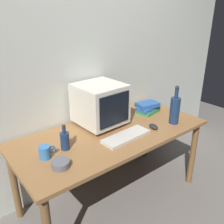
{
  "coord_description": "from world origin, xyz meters",
  "views": [
    {
      "loc": [
        -1.14,
        -1.43,
        1.66
      ],
      "look_at": [
        0.0,
        0.0,
        0.88
      ],
      "focal_mm": 39.02,
      "sensor_mm": 36.0,
      "label": 1
    }
  ],
  "objects_px": {
    "keyboard": "(126,136)",
    "mug": "(45,152)",
    "computer_mouse": "(153,126)",
    "book_stack": "(148,108)",
    "bottle_tall": "(175,109)",
    "crt_monitor": "(100,104)",
    "bottle_short": "(65,140)",
    "cd_spindle": "(61,164)"
  },
  "relations": [
    {
      "from": "keyboard",
      "to": "mug",
      "type": "height_order",
      "value": "mug"
    },
    {
      "from": "computer_mouse",
      "to": "book_stack",
      "type": "relative_size",
      "value": 0.4
    },
    {
      "from": "keyboard",
      "to": "bottle_tall",
      "type": "bearing_deg",
      "value": -9.4
    },
    {
      "from": "crt_monitor",
      "to": "mug",
      "type": "distance_m",
      "value": 0.66
    },
    {
      "from": "crt_monitor",
      "to": "mug",
      "type": "relative_size",
      "value": 3.37
    },
    {
      "from": "crt_monitor",
      "to": "computer_mouse",
      "type": "distance_m",
      "value": 0.5
    },
    {
      "from": "keyboard",
      "to": "book_stack",
      "type": "bearing_deg",
      "value": 23.72
    },
    {
      "from": "book_stack",
      "to": "bottle_tall",
      "type": "bearing_deg",
      "value": -89.39
    },
    {
      "from": "bottle_short",
      "to": "cd_spindle",
      "type": "relative_size",
      "value": 1.67
    },
    {
      "from": "bottle_tall",
      "to": "bottle_short",
      "type": "distance_m",
      "value": 1.01
    },
    {
      "from": "keyboard",
      "to": "bottle_short",
      "type": "bearing_deg",
      "value": 158.75
    },
    {
      "from": "mug",
      "to": "bottle_short",
      "type": "bearing_deg",
      "value": 5.91
    },
    {
      "from": "computer_mouse",
      "to": "cd_spindle",
      "type": "bearing_deg",
      "value": -168.55
    },
    {
      "from": "bottle_tall",
      "to": "cd_spindle",
      "type": "height_order",
      "value": "bottle_tall"
    },
    {
      "from": "bottle_tall",
      "to": "mug",
      "type": "bearing_deg",
      "value": 170.3
    },
    {
      "from": "crt_monitor",
      "to": "keyboard",
      "type": "xyz_separation_m",
      "value": [
        0.01,
        -0.33,
        -0.18
      ]
    },
    {
      "from": "computer_mouse",
      "to": "bottle_tall",
      "type": "bearing_deg",
      "value": 1.6
    },
    {
      "from": "computer_mouse",
      "to": "mug",
      "type": "distance_m",
      "value": 0.94
    },
    {
      "from": "mug",
      "to": "cd_spindle",
      "type": "xyz_separation_m",
      "value": [
        0.03,
        -0.16,
        -0.02
      ]
    },
    {
      "from": "bottle_short",
      "to": "cd_spindle",
      "type": "distance_m",
      "value": 0.23
    },
    {
      "from": "bottle_short",
      "to": "book_stack",
      "type": "height_order",
      "value": "bottle_short"
    },
    {
      "from": "bottle_tall",
      "to": "cd_spindle",
      "type": "relative_size",
      "value": 2.93
    },
    {
      "from": "bottle_tall",
      "to": "mug",
      "type": "distance_m",
      "value": 1.17
    },
    {
      "from": "keyboard",
      "to": "bottle_tall",
      "type": "xyz_separation_m",
      "value": [
        0.52,
        -0.06,
        0.12
      ]
    },
    {
      "from": "keyboard",
      "to": "mug",
      "type": "bearing_deg",
      "value": 164.8
    },
    {
      "from": "crt_monitor",
      "to": "book_stack",
      "type": "relative_size",
      "value": 1.62
    },
    {
      "from": "computer_mouse",
      "to": "crt_monitor",
      "type": "bearing_deg",
      "value": 142.16
    },
    {
      "from": "keyboard",
      "to": "bottle_short",
      "type": "height_order",
      "value": "bottle_short"
    },
    {
      "from": "mug",
      "to": "cd_spindle",
      "type": "height_order",
      "value": "mug"
    },
    {
      "from": "bottle_short",
      "to": "cd_spindle",
      "type": "bearing_deg",
      "value": -126.35
    },
    {
      "from": "keyboard",
      "to": "book_stack",
      "type": "distance_m",
      "value": 0.58
    },
    {
      "from": "crt_monitor",
      "to": "bottle_short",
      "type": "bearing_deg",
      "value": -158.3
    },
    {
      "from": "keyboard",
      "to": "computer_mouse",
      "type": "distance_m",
      "value": 0.3
    },
    {
      "from": "book_stack",
      "to": "mug",
      "type": "xyz_separation_m",
      "value": [
        -1.14,
        -0.12,
        -0.0
      ]
    },
    {
      "from": "crt_monitor",
      "to": "book_stack",
      "type": "xyz_separation_m",
      "value": [
        0.53,
        -0.07,
        -0.14
      ]
    },
    {
      "from": "crt_monitor",
      "to": "bottle_tall",
      "type": "distance_m",
      "value": 0.67
    },
    {
      "from": "keyboard",
      "to": "crt_monitor",
      "type": "bearing_deg",
      "value": 89.48
    },
    {
      "from": "book_stack",
      "to": "cd_spindle",
      "type": "distance_m",
      "value": 1.15
    },
    {
      "from": "crt_monitor",
      "to": "mug",
      "type": "xyz_separation_m",
      "value": [
        -0.61,
        -0.2,
        -0.15
      ]
    },
    {
      "from": "computer_mouse",
      "to": "book_stack",
      "type": "distance_m",
      "value": 0.36
    },
    {
      "from": "computer_mouse",
      "to": "mug",
      "type": "relative_size",
      "value": 0.83
    },
    {
      "from": "keyboard",
      "to": "mug",
      "type": "distance_m",
      "value": 0.64
    }
  ]
}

